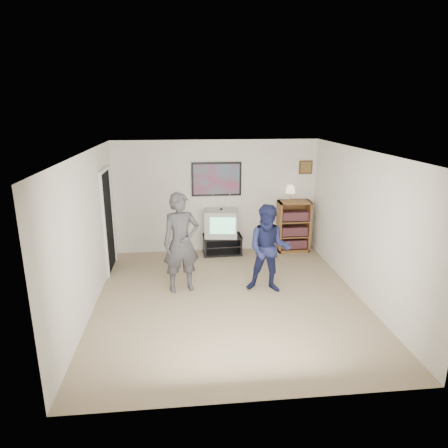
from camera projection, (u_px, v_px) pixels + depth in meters
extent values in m
cube|color=#897A57|center=(229.00, 299.00, 6.85)|extent=(4.50, 5.00, 0.01)
cube|color=white|center=(230.00, 152.00, 6.15)|extent=(4.50, 5.00, 0.01)
cube|color=silver|center=(216.00, 197.00, 8.88)|extent=(4.50, 0.01, 2.50)
cube|color=silver|center=(88.00, 234.00, 6.27)|extent=(0.01, 5.00, 2.50)
cube|color=silver|center=(362.00, 225.00, 6.72)|extent=(0.01, 5.00, 2.50)
cube|color=black|center=(222.00, 236.00, 8.87)|extent=(0.87, 0.50, 0.04)
cube|color=black|center=(222.00, 253.00, 8.98)|extent=(0.87, 0.50, 0.04)
cube|color=black|center=(204.00, 245.00, 8.89)|extent=(0.06, 0.46, 0.43)
cube|color=black|center=(240.00, 244.00, 8.97)|extent=(0.06, 0.46, 0.43)
imported|color=#39393C|center=(181.00, 243.00, 6.96)|extent=(0.73, 0.57, 1.78)
imported|color=#181D43|center=(269.00, 249.00, 6.96)|extent=(0.89, 0.77, 1.58)
cube|color=white|center=(179.00, 222.00, 7.09)|extent=(0.04, 0.12, 0.03)
cube|color=white|center=(264.00, 232.00, 7.14)|extent=(0.05, 0.13, 0.04)
cube|color=black|center=(216.00, 179.00, 8.75)|extent=(1.10, 0.03, 0.75)
cube|color=white|center=(191.00, 166.00, 8.61)|extent=(0.28, 0.02, 0.14)
cube|color=#382712|center=(306.00, 167.00, 8.89)|extent=(0.30, 0.03, 0.30)
cube|color=black|center=(108.00, 221.00, 7.87)|extent=(0.03, 0.85, 2.00)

